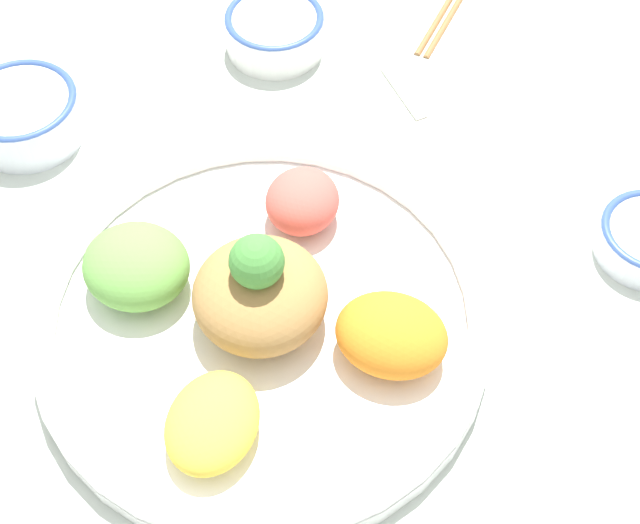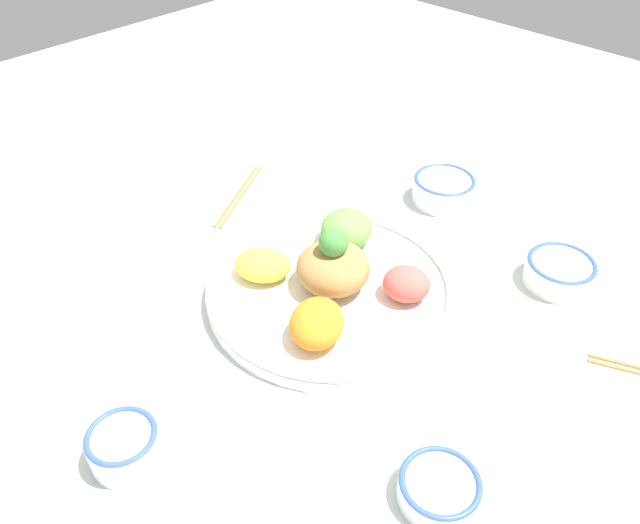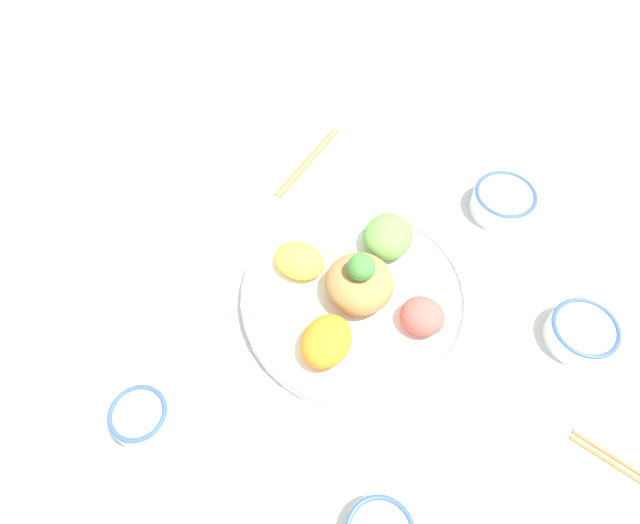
# 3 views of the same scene
# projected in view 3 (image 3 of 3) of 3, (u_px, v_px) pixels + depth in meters

# --- Properties ---
(ground_plane) EXTENTS (2.40, 2.40, 0.00)m
(ground_plane) POSITION_uv_depth(u_px,v_px,m) (354.00, 283.00, 0.88)
(ground_plane) COLOR silver
(salad_platter) EXTENTS (0.37, 0.37, 0.12)m
(salad_platter) POSITION_uv_depth(u_px,v_px,m) (358.00, 292.00, 0.84)
(salad_platter) COLOR white
(salad_platter) RESTS_ON ground_plane
(sauce_bowl_red) EXTENTS (0.11, 0.11, 0.05)m
(sauce_bowl_red) POSITION_uv_depth(u_px,v_px,m) (501.00, 199.00, 0.94)
(sauce_bowl_red) COLOR white
(sauce_bowl_red) RESTS_ON ground_plane
(rice_bowl_blue) EXTENTS (0.10, 0.10, 0.04)m
(rice_bowl_blue) POSITION_uv_depth(u_px,v_px,m) (582.00, 332.00, 0.81)
(rice_bowl_blue) COLOR white
(rice_bowl_blue) RESTS_ON ground_plane
(sauce_bowl_dark) EXTENTS (0.08, 0.08, 0.05)m
(sauce_bowl_dark) POSITION_uv_depth(u_px,v_px,m) (141.00, 417.00, 0.73)
(sauce_bowl_dark) COLOR white
(sauce_bowl_dark) RESTS_ON ground_plane
(chopsticks_pair_near) EXTENTS (0.19, 0.11, 0.01)m
(chopsticks_pair_near) POSITION_uv_depth(u_px,v_px,m) (308.00, 161.00, 1.02)
(chopsticks_pair_near) COLOR #9E6B3D
(chopsticks_pair_near) RESTS_ON ground_plane
(serving_spoon_extra) EXTENTS (0.12, 0.06, 0.01)m
(serving_spoon_extra) POSITION_uv_depth(u_px,v_px,m) (508.00, 417.00, 0.76)
(serving_spoon_extra) COLOR beige
(serving_spoon_extra) RESTS_ON ground_plane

